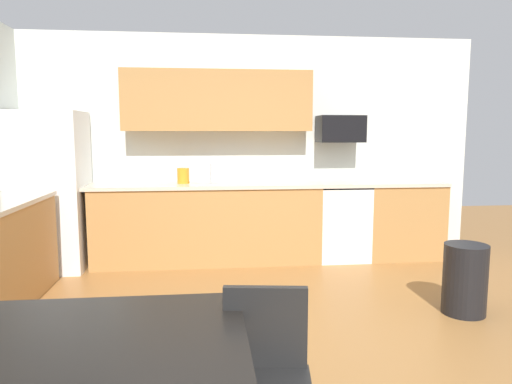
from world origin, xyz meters
name	(u,v)px	position (x,y,z in m)	size (l,w,h in m)	color
ground_plane	(271,347)	(0.00, 0.00, 0.00)	(12.00, 12.00, 0.00)	#9E6B38
wall_back	(242,147)	(0.00, 2.65, 1.35)	(5.80, 0.10, 2.70)	silver
cabinet_run_back	(208,225)	(-0.44, 2.30, 0.45)	(2.63, 0.60, 0.90)	#AD7A42
cabinet_run_back_right	(401,221)	(1.94, 2.30, 0.45)	(0.92, 0.60, 0.90)	#AD7A42
countertop_back	(244,185)	(0.00, 2.30, 0.92)	(4.80, 0.64, 0.04)	beige
upper_cabinets_back	(218,101)	(-0.30, 2.43, 1.90)	(2.20, 0.34, 0.70)	#AD7A42
refrigerator	(50,191)	(-2.18, 2.22, 0.88)	(0.76, 0.70, 1.77)	white
oven_range	(341,222)	(1.18, 2.30, 0.46)	(0.60, 0.60, 0.91)	white
microwave	(340,129)	(1.18, 2.40, 1.58)	(0.54, 0.36, 0.32)	black
sink_basin	(212,189)	(-0.39, 2.30, 0.88)	(0.48, 0.40, 0.14)	#A5A8AD
sink_faucet	(211,174)	(-0.39, 2.48, 1.04)	(0.02, 0.02, 0.24)	#B2B5BA
dining_table	(67,353)	(-0.99, -1.37, 0.68)	(1.40, 0.90, 0.74)	black
chair_near_table	(265,372)	(-0.20, -1.27, 0.50)	(0.45, 0.45, 0.85)	black
trash_bin	(465,279)	(1.72, 0.46, 0.30)	(0.36, 0.36, 0.60)	black
kettle	(183,177)	(-0.71, 2.35, 1.02)	(0.14, 0.14, 0.20)	orange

